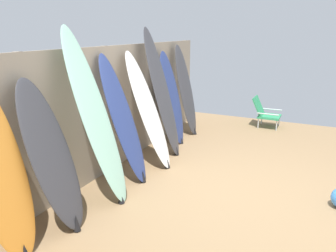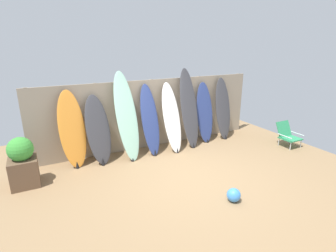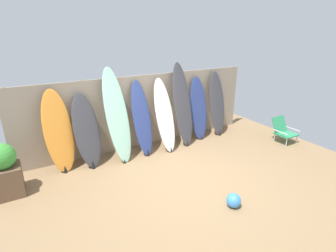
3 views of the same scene
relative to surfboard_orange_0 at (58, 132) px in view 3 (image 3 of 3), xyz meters
name	(u,v)px [view 3 (image 3 of 3)]	position (x,y,z in m)	size (l,w,h in m)	color
ground	(188,179)	(2.09, -1.69, -0.85)	(7.68, 7.68, 0.00)	#8E704C
fence_back	(144,111)	(2.09, 0.31, 0.05)	(6.08, 0.11, 1.80)	gray
surfboard_orange_0	(58,132)	(0.00, 0.00, 0.00)	(0.62, 0.52, 1.73)	orange
surfboard_charcoal_1	(87,131)	(0.55, -0.07, -0.07)	(0.61, 0.64, 1.58)	#38383D
surfboard_seafoam_2	(117,116)	(1.23, -0.11, 0.18)	(0.59, 0.77, 2.08)	#9ED6BC
surfboard_navy_3	(142,119)	(1.84, -0.08, 0.00)	(0.45, 0.69, 1.73)	navy
surfboard_white_4	(165,116)	(2.42, -0.15, 0.00)	(0.48, 0.76, 1.73)	white
surfboard_charcoal_5	(183,105)	(2.97, -0.10, 0.17)	(0.49, 0.63, 2.07)	#38383D
surfboard_navy_6	(198,109)	(3.54, -0.01, -0.03)	(0.53, 0.50, 1.66)	navy
surfboard_charcoal_7	(217,104)	(4.17, -0.02, 0.01)	(0.51, 0.52, 1.75)	#38383D
beach_chair	(283,130)	(5.34, -1.37, -0.53)	(0.50, 0.57, 0.64)	silver
planter_box	(5,171)	(-1.02, -0.48, -0.37)	(0.51, 0.52, 1.00)	brown
beach_ball	(234,201)	(2.26, -2.80, -0.73)	(0.25, 0.25, 0.25)	#3F8CE5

